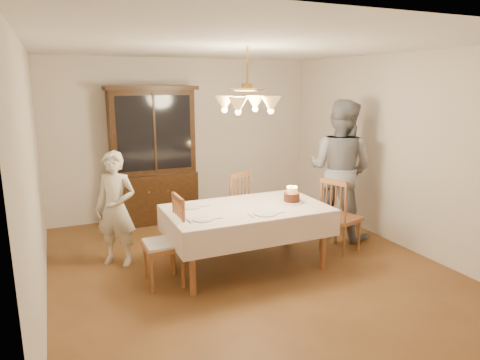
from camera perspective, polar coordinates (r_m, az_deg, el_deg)
name	(u,v)px	position (r m, az deg, el deg)	size (l,w,h in m)	color
ground	(247,266)	(5.36, 0.88, -11.45)	(5.00, 5.00, 0.00)	brown
room_shell	(247,138)	(4.93, 0.94, 5.56)	(5.00, 5.00, 5.00)	white
dining_table	(247,213)	(5.12, 0.91, -4.46)	(1.90, 1.10, 0.76)	brown
china_hutch	(153,158)	(6.95, -11.48, 2.93)	(1.38, 0.54, 2.16)	black
chair_far_side	(231,210)	(6.09, -1.25, -3.98)	(0.57, 0.56, 1.00)	brown
chair_left_end	(164,245)	(4.84, -10.14, -8.58)	(0.42, 0.44, 1.00)	brown
chair_right_end	(340,219)	(5.84, 13.22, -5.07)	(0.53, 0.55, 1.00)	brown
elderly_woman	(116,209)	(5.43, -16.22, -3.70)	(0.52, 0.34, 1.41)	beige
adult_in_grey	(340,169)	(6.30, 13.14, 1.38)	(0.96, 0.75, 1.98)	slate
birthday_cake	(292,198)	(5.33, 6.91, -2.39)	(0.30, 0.30, 0.20)	white
place_setting_near_left	(204,219)	(4.67, -4.77, -5.18)	(0.38, 0.23, 0.02)	white
place_setting_near_right	(266,213)	(4.86, 3.49, -4.44)	(0.42, 0.27, 0.02)	white
place_setting_far_left	(192,206)	(5.14, -6.40, -3.53)	(0.40, 0.25, 0.02)	white
chandelier	(247,104)	(4.89, 0.96, 10.16)	(0.62, 0.62, 0.73)	#BF8C3F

